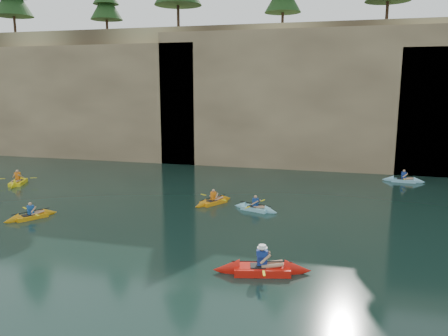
# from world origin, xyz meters

# --- Properties ---
(ground) EXTENTS (160.00, 160.00, 0.00)m
(ground) POSITION_xyz_m (0.00, 0.00, 0.00)
(ground) COLOR black
(ground) RESTS_ON ground
(cliff) EXTENTS (70.00, 16.00, 12.00)m
(cliff) POSITION_xyz_m (0.00, 30.00, 6.00)
(cliff) COLOR tan
(cliff) RESTS_ON ground
(cliff_slab_west) EXTENTS (26.00, 2.40, 10.56)m
(cliff_slab_west) POSITION_xyz_m (-20.00, 22.60, 5.28)
(cliff_slab_west) COLOR tan
(cliff_slab_west) RESTS_ON ground
(cliff_slab_center) EXTENTS (24.00, 2.40, 11.40)m
(cliff_slab_center) POSITION_xyz_m (2.00, 22.60, 5.70)
(cliff_slab_center) COLOR tan
(cliff_slab_center) RESTS_ON ground
(sea_cave_west) EXTENTS (4.50, 1.00, 4.00)m
(sea_cave_west) POSITION_xyz_m (-18.00, 21.95, 2.00)
(sea_cave_west) COLOR black
(sea_cave_west) RESTS_ON ground
(sea_cave_center) EXTENTS (3.50, 1.00, 3.20)m
(sea_cave_center) POSITION_xyz_m (-4.00, 21.95, 1.60)
(sea_cave_center) COLOR black
(sea_cave_center) RESTS_ON ground
(sea_cave_east) EXTENTS (5.00, 1.00, 4.50)m
(sea_cave_east) POSITION_xyz_m (10.00, 21.95, 2.25)
(sea_cave_east) COLOR black
(sea_cave_east) RESTS_ON ground
(main_kayaker) EXTENTS (3.69, 2.39, 1.34)m
(main_kayaker) POSITION_xyz_m (2.31, 1.43, 0.18)
(main_kayaker) COLOR red
(main_kayaker) RESTS_ON ground
(kayaker_orange) EXTENTS (2.01, 2.77, 1.08)m
(kayaker_orange) POSITION_xyz_m (-2.03, 10.05, 0.13)
(kayaker_orange) COLOR orange
(kayaker_orange) RESTS_ON ground
(kayaker_ltblue_near) EXTENTS (2.76, 2.04, 1.06)m
(kayaker_ltblue_near) POSITION_xyz_m (0.57, 9.33, 0.13)
(kayaker_ltblue_near) COLOR #8BD4E8
(kayaker_ltblue_near) RESTS_ON ground
(kayaker_yellow) EXTENTS (2.32, 3.14, 1.27)m
(kayaker_yellow) POSITION_xyz_m (-16.49, 11.43, 0.16)
(kayaker_yellow) COLOR yellow
(kayaker_yellow) RESTS_ON ground
(kayaker_ltblue_mid) EXTENTS (2.93, 2.18, 1.09)m
(kayaker_ltblue_mid) POSITION_xyz_m (9.38, 19.00, 0.14)
(kayaker_ltblue_mid) COLOR #81BED8
(kayaker_ltblue_mid) RESTS_ON ground
(kayaker_extra_west) EXTENTS (1.99, 2.65, 1.07)m
(kayaker_extra_west) POSITION_xyz_m (-10.33, 4.95, 0.13)
(kayaker_extra_west) COLOR orange
(kayaker_extra_west) RESTS_ON ground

